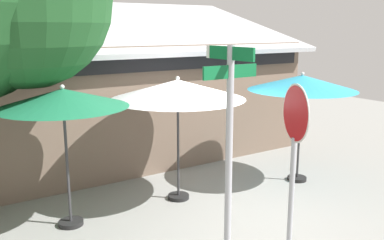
# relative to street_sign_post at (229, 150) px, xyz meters

# --- Properties ---
(ground_plane) EXTENTS (28.00, 28.00, 0.10)m
(ground_plane) POSITION_rel_street_sign_post_xyz_m (1.57, 1.99, -2.02)
(ground_plane) COLOR gray
(cafe_building) EXTENTS (9.95, 5.10, 4.29)m
(cafe_building) POSITION_rel_street_sign_post_xyz_m (1.44, 6.91, -0.34)
(cafe_building) COLOR #705B4C
(cafe_building) RESTS_ON ground
(street_sign_post) EXTENTS (0.81, 0.87, 3.28)m
(street_sign_post) POSITION_rel_street_sign_post_xyz_m (0.00, 0.00, 0.00)
(street_sign_post) COLOR #A8AAB2
(street_sign_post) RESTS_ON ground
(stop_sign) EXTENTS (0.30, 0.71, 2.79)m
(stop_sign) POSITION_rel_street_sign_post_xyz_m (0.83, -0.30, -0.03)
(stop_sign) COLOR #A8AAB2
(stop_sign) RESTS_ON ground
(patio_umbrella_forest_green_left) EXTENTS (2.23, 2.23, 2.54)m
(patio_umbrella_forest_green_left) POSITION_rel_street_sign_post_xyz_m (-1.14, 3.09, 0.32)
(patio_umbrella_forest_green_left) COLOR black
(patio_umbrella_forest_green_left) RESTS_ON ground
(patio_umbrella_ivory_center) EXTENTS (2.69, 2.69, 2.55)m
(patio_umbrella_ivory_center) POSITION_rel_street_sign_post_xyz_m (1.12, 3.07, 0.30)
(patio_umbrella_ivory_center) COLOR black
(patio_umbrella_ivory_center) RESTS_ON ground
(patio_umbrella_teal_right) EXTENTS (2.42, 2.42, 2.52)m
(patio_umbrella_teal_right) POSITION_rel_street_sign_post_xyz_m (4.00, 2.49, 0.29)
(patio_umbrella_teal_right) COLOR black
(patio_umbrella_teal_right) RESTS_ON ground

